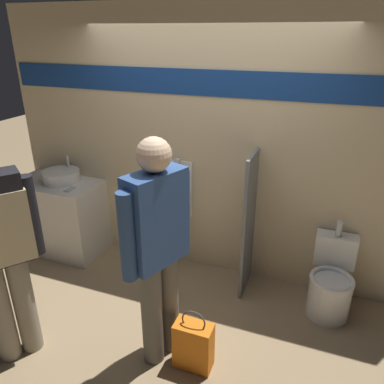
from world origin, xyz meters
name	(u,v)px	position (x,y,z in m)	size (l,w,h in m)	color
ground_plane	(186,294)	(0.00, 0.00, 0.00)	(16.00, 16.00, 0.00)	#997F5B
display_wall	(207,148)	(0.00, 0.60, 1.36)	(4.49, 0.07, 2.70)	beige
sink_counter	(60,216)	(-1.70, 0.28, 0.43)	(0.99, 0.57, 0.86)	silver
sink_basin	(61,176)	(-1.65, 0.34, 0.92)	(0.41, 0.41, 0.27)	white
cell_phone	(70,189)	(-1.40, 0.17, 0.87)	(0.07, 0.14, 0.01)	#B7B7BC
divider_near_counter	(249,225)	(0.52, 0.35, 0.71)	(0.03, 0.45, 1.43)	slate
urinal_near_counter	(175,199)	(-0.29, 0.43, 0.82)	(0.32, 0.29, 1.23)	silver
toilet	(331,284)	(1.33, 0.27, 0.29)	(0.39, 0.56, 0.84)	white
person_with_lanyard	(158,247)	(0.08, -0.75, 1.00)	(0.36, 0.60, 1.81)	#666056
shopping_bag	(193,345)	(0.38, -0.79, 0.21)	(0.30, 0.16, 0.54)	orange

